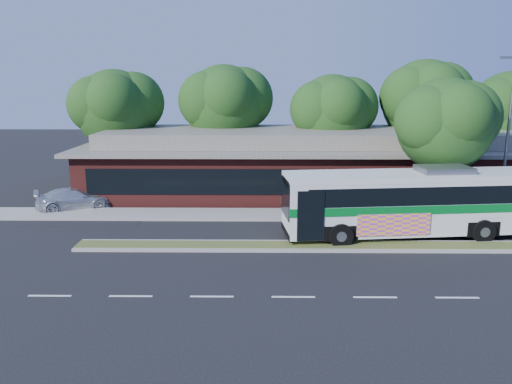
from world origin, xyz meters
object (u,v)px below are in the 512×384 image
lamp_post (507,133)px  sedan (74,199)px  transit_bus (412,198)px  sidewalk_tree (451,123)px

lamp_post → sedan: (-25.33, 1.80, -4.25)m
transit_bus → sedan: 19.97m
lamp_post → transit_bus: size_ratio=0.70×
lamp_post → sedan: 25.75m
sidewalk_tree → lamp_post: bearing=-0.3°
transit_bus → sedan: transit_bus is taller
transit_bus → sidewalk_tree: sidewalk_tree is taller
transit_bus → lamp_post: bearing=24.1°
lamp_post → sidewalk_tree: bearing=179.7°
lamp_post → sidewalk_tree: lamp_post is taller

